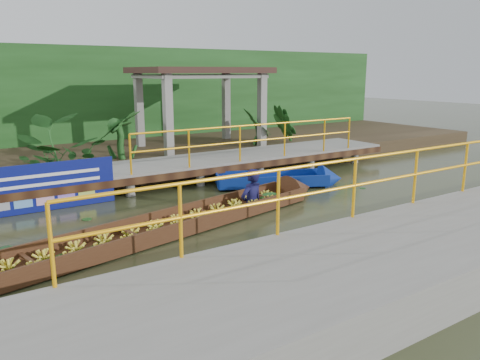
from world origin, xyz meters
TOP-DOWN VIEW (x-y plane):
  - ground at (0.00, 0.00)m, footprint 80.00×80.00m
  - land_strip at (0.00, 7.50)m, footprint 30.00×8.00m
  - far_dock at (0.02, 3.43)m, footprint 16.00×2.06m
  - near_dock at (1.00, -4.20)m, footprint 18.00×2.40m
  - pavilion at (3.00, 6.30)m, footprint 4.40×3.00m
  - foliage_backdrop at (0.00, 10.00)m, footprint 30.00×0.80m
  - vendor_boat at (-0.92, -0.28)m, footprint 8.90×2.70m
  - moored_blue_boat at (3.34, 1.20)m, footprint 3.52×2.26m
  - blue_banner at (-3.22, 2.48)m, footprint 3.47×0.04m
  - tropical_plants at (-0.48, 5.30)m, footprint 14.41×1.41m

SIDE VIEW (x-z plane):
  - ground at x=0.00m, z-range 0.00..0.00m
  - moored_blue_boat at x=3.34m, z-range -0.27..0.56m
  - land_strip at x=0.00m, z-range 0.00..0.45m
  - vendor_boat at x=-0.92m, z-range -0.79..1.28m
  - near_dock at x=1.00m, z-range -0.56..1.16m
  - far_dock at x=0.02m, z-range -0.35..1.30m
  - blue_banner at x=-3.22m, z-range 0.01..1.10m
  - tropical_plants at x=-0.48m, z-range 0.45..2.21m
  - foliage_backdrop at x=0.00m, z-range 0.00..4.00m
  - pavilion at x=3.00m, z-range 1.32..4.32m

